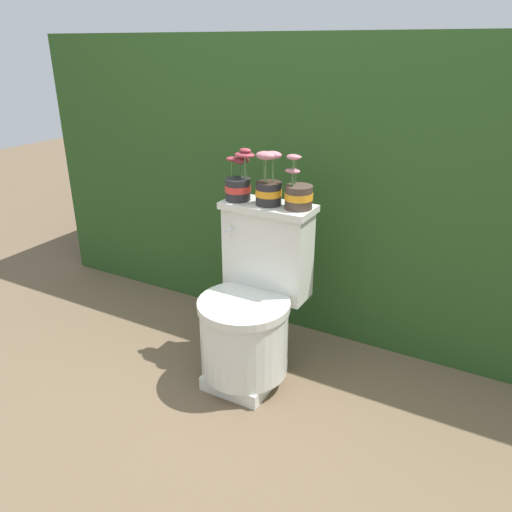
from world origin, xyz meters
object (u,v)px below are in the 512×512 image
(potted_plant_midleft, at_px, (268,185))
(potted_plant_middle, at_px, (298,194))
(potted_plant_left, at_px, (239,182))
(toilet, at_px, (252,310))

(potted_plant_midleft, xyz_separation_m, potted_plant_middle, (0.14, 0.01, -0.02))
(potted_plant_left, bearing_deg, toilet, -44.21)
(potted_plant_left, xyz_separation_m, potted_plant_midleft, (0.15, 0.00, 0.01))
(toilet, xyz_separation_m, potted_plant_left, (-0.15, 0.14, 0.54))
(toilet, xyz_separation_m, potted_plant_middle, (0.14, 0.15, 0.53))
(toilet, distance_m, potted_plant_middle, 0.57)
(toilet, relative_size, potted_plant_midleft, 3.41)
(potted_plant_left, height_order, potted_plant_middle, same)
(toilet, relative_size, potted_plant_left, 3.44)
(toilet, height_order, potted_plant_left, potted_plant_left)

